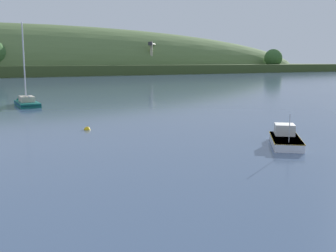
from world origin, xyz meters
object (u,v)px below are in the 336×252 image
object	(u,v)px
dockside_crane	(151,58)
mooring_buoy_foreground	(87,130)
sailboat_midwater_white	(26,104)
fishing_boat_moored	(285,140)

from	to	relation	value
dockside_crane	mooring_buoy_foreground	world-z (taller)	dockside_crane
sailboat_midwater_white	dockside_crane	bearing A→B (deg)	-31.73
dockside_crane	fishing_boat_moored	size ratio (longest dim) A/B	2.84
fishing_boat_moored	mooring_buoy_foreground	world-z (taller)	fishing_boat_moored
fishing_boat_moored	mooring_buoy_foreground	size ratio (longest dim) A/B	8.57
dockside_crane	fishing_boat_moored	world-z (taller)	dockside_crane
dockside_crane	mooring_buoy_foreground	bearing A→B (deg)	-168.18
mooring_buoy_foreground	fishing_boat_moored	bearing A→B (deg)	-51.07
fishing_boat_moored	sailboat_midwater_white	bearing A→B (deg)	56.15
sailboat_midwater_white	fishing_boat_moored	distance (m)	47.53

